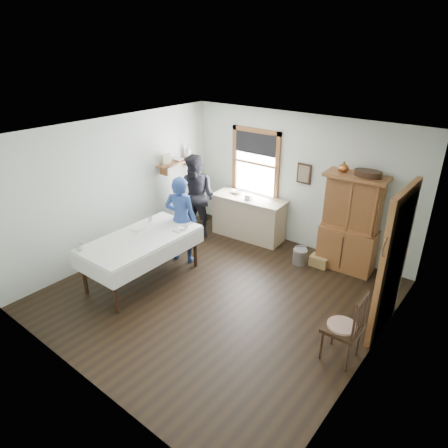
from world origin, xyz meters
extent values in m
cube|color=black|center=(0.00, 0.00, 0.01)|extent=(5.00, 5.00, 0.01)
cube|color=silver|center=(0.00, 0.00, 2.70)|extent=(5.00, 5.00, 0.01)
cube|color=silver|center=(0.00, 2.50, 1.35)|extent=(5.00, 0.01, 2.70)
cube|color=silver|center=(0.00, -2.50, 1.35)|extent=(5.00, 0.01, 2.70)
cube|color=silver|center=(-2.50, 0.00, 1.35)|extent=(0.01, 5.00, 2.70)
cube|color=silver|center=(2.50, 0.00, 1.35)|extent=(0.01, 5.00, 2.70)
cube|color=white|center=(-1.00, 2.48, 1.55)|extent=(1.00, 0.02, 1.30)
cube|color=#93582D|center=(-1.00, 2.46, 2.25)|extent=(1.18, 0.06, 0.09)
cube|color=#93582D|center=(-1.00, 2.46, 0.85)|extent=(1.18, 0.06, 0.09)
cube|color=#93582D|center=(-1.54, 2.46, 1.55)|extent=(0.09, 0.06, 1.48)
cube|color=#93582D|center=(-0.46, 2.46, 1.55)|extent=(0.09, 0.06, 1.48)
cube|color=black|center=(-1.00, 2.44, 1.98)|extent=(0.98, 0.03, 0.44)
cube|color=#433C30|center=(2.47, 0.85, 1.05)|extent=(0.03, 0.90, 2.10)
cube|color=#93582D|center=(2.44, 0.34, 1.05)|extent=(0.08, 0.12, 2.10)
cube|color=#93582D|center=(2.44, 1.36, 1.05)|extent=(0.08, 0.12, 2.10)
cube|color=#93582D|center=(2.44, 0.85, 2.16)|extent=(0.08, 1.14, 0.12)
cube|color=#93582D|center=(-2.37, 1.50, 1.55)|extent=(0.24, 1.00, 0.04)
cube|color=#93582D|center=(-2.37, 1.10, 1.45)|extent=(0.22, 0.03, 0.18)
cube|color=#93582D|center=(-2.37, 1.90, 1.45)|extent=(0.22, 0.03, 0.18)
cube|color=tan|center=(-2.37, 1.20, 1.68)|extent=(0.03, 0.22, 0.24)
cylinder|color=silver|center=(-2.37, 1.85, 1.68)|extent=(0.12, 0.12, 0.22)
cube|color=#342012|center=(0.15, 2.46, 1.55)|extent=(0.30, 0.04, 0.40)
torus|color=black|center=(2.45, 0.30, 1.72)|extent=(0.01, 0.27, 0.27)
cube|color=tan|center=(-0.89, 2.11, 0.45)|extent=(1.63, 0.73, 0.91)
cube|color=#93582D|center=(1.30, 2.16, 0.92)|extent=(1.11, 0.58, 1.83)
cube|color=white|center=(-1.36, -0.47, 0.42)|extent=(1.12, 2.11, 0.84)
cube|color=#342012|center=(2.21, -0.14, 0.54)|extent=(0.50, 0.50, 1.07)
cube|color=#A0A2A9|center=(0.56, 1.77, 0.15)|extent=(0.33, 0.33, 0.29)
cube|color=olive|center=(0.90, 1.92, 0.10)|extent=(0.35, 0.26, 0.20)
imported|color=navy|center=(-1.30, 0.47, 0.79)|extent=(0.67, 0.56, 1.58)
imported|color=black|center=(-1.80, 1.46, 0.83)|extent=(0.90, 0.75, 1.67)
imported|color=silver|center=(-1.76, -1.38, 0.89)|extent=(0.16, 0.16, 0.11)
imported|color=silver|center=(-1.71, 0.09, 0.88)|extent=(0.12, 0.12, 0.09)
imported|color=silver|center=(-1.02, 0.22, 0.87)|extent=(0.30, 0.30, 0.06)
imported|color=#74654D|center=(-1.44, 2.16, 0.92)|extent=(0.25, 0.27, 0.02)
imported|color=silver|center=(-1.23, 2.16, 0.94)|extent=(0.27, 0.27, 0.06)
imported|color=silver|center=(-2.37, 1.55, 1.60)|extent=(0.22, 0.22, 0.05)
camera|label=1|loc=(3.60, -4.37, 3.92)|focal=32.00mm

